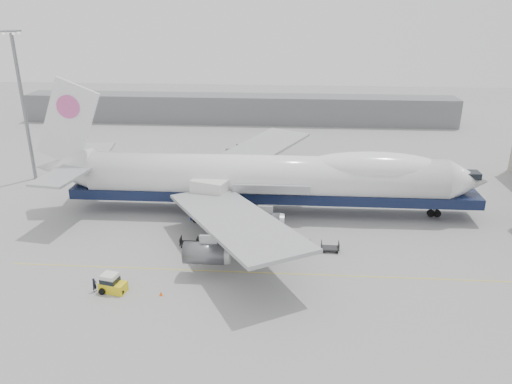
# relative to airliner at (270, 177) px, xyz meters

# --- Properties ---
(ground) EXTENTS (260.00, 260.00, 0.00)m
(ground) POSITION_rel_airliner_xyz_m (-0.64, -12.00, -5.62)
(ground) COLOR gray
(ground) RESTS_ON ground
(apron_line) EXTENTS (60.00, 0.15, 0.01)m
(apron_line) POSITION_rel_airliner_xyz_m (-0.64, -18.00, -5.62)
(apron_line) COLOR gold
(apron_line) RESTS_ON ground
(hangar) EXTENTS (110.00, 8.00, 7.00)m
(hangar) POSITION_rel_airliner_xyz_m (-10.64, 58.00, -2.12)
(hangar) COLOR slate
(hangar) RESTS_ON ground
(floodlight_mast) EXTENTS (2.40, 2.40, 25.43)m
(floodlight_mast) POSITION_rel_airliner_xyz_m (-42.64, 12.00, 8.64)
(floodlight_mast) COLOR slate
(floodlight_mast) RESTS_ON ground
(airliner) EXTENTS (67.00, 55.30, 19.98)m
(airliner) POSITION_rel_airliner_xyz_m (0.00, 0.00, 0.00)
(airliner) COLOR white
(airliner) RESTS_ON ground
(catering_truck) EXTENTS (5.98, 4.90, 6.20)m
(catering_truck) POSITION_rel_airliner_xyz_m (-8.45, -3.48, -2.17)
(catering_truck) COLOR #19214B
(catering_truck) RESTS_ON ground
(baggage_tug) EXTENTS (3.16, 2.14, 2.11)m
(baggage_tug) POSITION_rel_airliner_xyz_m (-16.35, -23.11, -4.69)
(baggage_tug) COLOR yellow
(baggage_tug) RESTS_ON ground
(ground_worker) EXTENTS (0.60, 0.71, 1.65)m
(ground_worker) POSITION_rel_airliner_xyz_m (-18.23, -23.34, -4.80)
(ground_worker) COLOR black
(ground_worker) RESTS_ON ground
(traffic_cone) EXTENTS (0.35, 0.35, 0.52)m
(traffic_cone) POSITION_rel_airliner_xyz_m (-10.79, -23.57, -5.38)
(traffic_cone) COLOR #F3520C
(traffic_cone) RESTS_ON ground
(dolly_0) EXTENTS (2.30, 1.35, 1.30)m
(dolly_0) POSITION_rel_airliner_xyz_m (-9.96, -11.98, -5.09)
(dolly_0) COLOR #2D2D30
(dolly_0) RESTS_ON ground
(dolly_1) EXTENTS (2.30, 1.35, 1.30)m
(dolly_1) POSITION_rel_airliner_xyz_m (-6.31, -11.98, -5.09)
(dolly_1) COLOR #2D2D30
(dolly_1) RESTS_ON ground
(dolly_2) EXTENTS (2.30, 1.35, 1.30)m
(dolly_2) POSITION_rel_airliner_xyz_m (-2.66, -11.98, -5.09)
(dolly_2) COLOR #2D2D30
(dolly_2) RESTS_ON ground
(dolly_3) EXTENTS (2.30, 1.35, 1.30)m
(dolly_3) POSITION_rel_airliner_xyz_m (0.99, -11.98, -5.09)
(dolly_3) COLOR #2D2D30
(dolly_3) RESTS_ON ground
(dolly_4) EXTENTS (2.30, 1.35, 1.30)m
(dolly_4) POSITION_rel_airliner_xyz_m (4.64, -11.98, -5.09)
(dolly_4) COLOR #2D2D30
(dolly_4) RESTS_ON ground
(dolly_5) EXTENTS (2.30, 1.35, 1.30)m
(dolly_5) POSITION_rel_airliner_xyz_m (8.29, -11.98, -5.09)
(dolly_5) COLOR #2D2D30
(dolly_5) RESTS_ON ground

